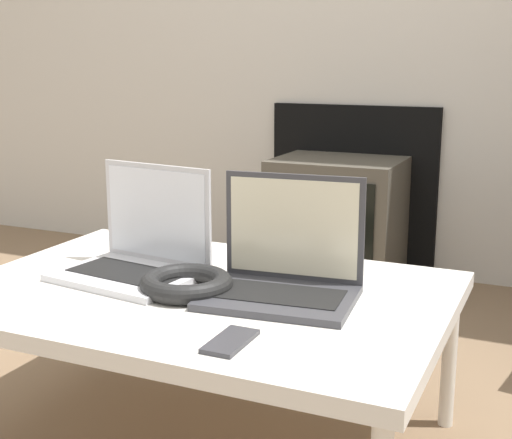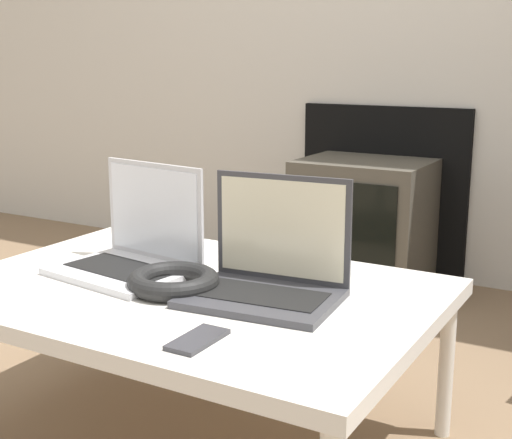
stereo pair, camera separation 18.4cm
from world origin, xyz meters
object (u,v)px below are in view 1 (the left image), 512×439
headphones (186,283)px  phone (230,341)px  laptop_left (139,251)px  tv (337,221)px  laptop_right (285,269)px

headphones → phone: (0.21, -0.22, -0.02)m
laptop_left → phone: bearing=-29.5°
tv → headphones: bearing=-86.1°
headphones → tv: (-0.09, 1.37, -0.16)m
headphones → phone: 0.30m
headphones → phone: headphones is taller
headphones → tv: tv is taller
laptop_right → phone: (0.01, -0.29, -0.05)m
tv → laptop_left: bearing=-93.4°
phone → tv: (-0.31, 1.59, -0.14)m
laptop_left → laptop_right: same height
laptop_left → laptop_right: (0.37, 0.00, 0.00)m
laptop_left → tv: (0.08, 1.30, -0.20)m
headphones → tv: bearing=93.9°
laptop_right → headphones: bearing=-165.2°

